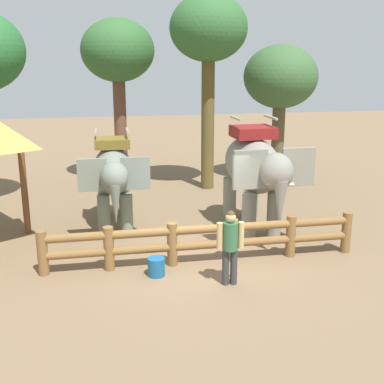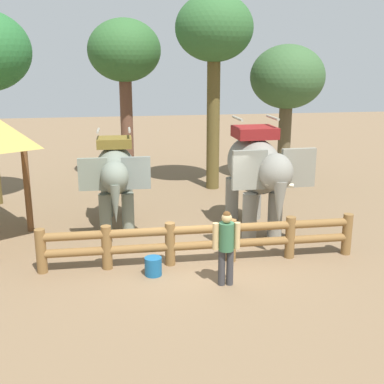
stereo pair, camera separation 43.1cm
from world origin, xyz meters
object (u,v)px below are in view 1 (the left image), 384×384
Objects in this scene: tree_back_center at (280,79)px; tree_deep_back at (118,54)px; tree_far_left at (208,34)px; log_fence at (203,239)px; elephant_near_left at (114,174)px; feed_bucket at (156,267)px; tourist_woman_in_black at (230,242)px; elephant_center at (255,169)px.

tree_deep_back is at bearing 169.62° from tree_back_center.
log_fence is at bearing -103.55° from tree_far_left.
tree_back_center reaches higher than elephant_near_left.
tree_deep_back is 14.58× the size of feed_bucket.
tourist_woman_in_black is 10.73m from tree_deep_back.
tree_back_center is at bearing -10.38° from tree_deep_back.
log_fence is at bearing -80.59° from tree_deep_back.
tree_far_left is (3.59, 3.82, 3.97)m from elephant_near_left.
feed_bucket is at bearing -77.94° from elephant_near_left.
tree_far_left is 16.30× the size of feed_bucket.
elephant_center is at bearing 64.08° from tourist_woman_in_black.
elephant_center is 0.72× the size of tree_back_center.
log_fence reaches higher than feed_bucket.
tree_far_left reaches higher than tree_back_center.
elephant_center is 0.61× the size of tree_deep_back.
elephant_center reaches higher than elephant_near_left.
elephant_near_left is at bearing 122.77° from log_fence.
log_fence is 2.34× the size of elephant_near_left.
tree_far_left is at bearing -29.57° from tree_deep_back.
tree_far_left is at bearing 68.92° from feed_bucket.
elephant_near_left is 3.87m from feed_bucket.
tree_far_left is (1.65, 6.84, 4.95)m from log_fence.
tree_deep_back is at bearing 116.53° from elephant_center.
log_fence is 1.35m from feed_bucket.
tree_back_center is 0.85× the size of tree_deep_back.
feed_bucket is (0.76, -3.54, -1.37)m from elephant_near_left.
elephant_near_left is at bearing 102.06° from feed_bucket.
feed_bucket is at bearing -88.52° from tree_deep_back.
tree_far_left reaches higher than tree_deep_back.
log_fence is 8.60m from tree_far_left.
elephant_center reaches higher than log_fence.
tree_deep_back is (-1.75, 9.85, 3.88)m from tourist_woman_in_black.
tree_far_left reaches higher than elephant_center.
elephant_near_left is at bearing -95.35° from tree_deep_back.
tree_far_left is 3.60m from tree_deep_back.
log_fence is at bearing 104.51° from tourist_woman_in_black.
tourist_woman_in_black is 9.40m from tree_far_left.
tree_deep_back is (-1.42, 8.59, 4.25)m from log_fence.
elephant_center is at bearing -15.54° from elephant_near_left.
elephant_near_left is at bearing 117.95° from tourist_woman_in_black.
tree_back_center is (6.55, 4.46, 2.36)m from elephant_near_left.
tree_far_left is (1.32, 8.10, 4.58)m from tourist_woman_in_black.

